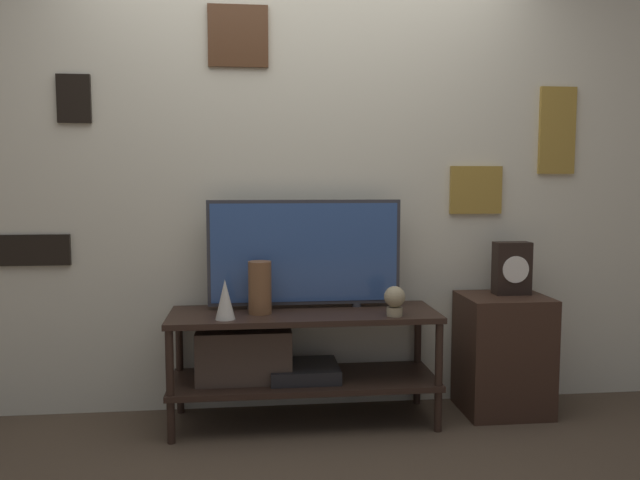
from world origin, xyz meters
name	(u,v)px	position (x,y,z in m)	size (l,w,h in m)	color
ground_plane	(309,443)	(0.00, 0.00, 0.00)	(12.00, 12.00, 0.00)	#4C3D2D
wall_back	(300,168)	(0.00, 0.56, 1.35)	(6.40, 0.08, 2.70)	beige
media_console	(280,353)	(-0.13, 0.27, 0.38)	(1.40, 0.47, 0.59)	black
television	(305,253)	(0.01, 0.38, 0.90)	(1.03, 0.05, 0.58)	#333338
vase_tall_ceramic	(260,287)	(-0.23, 0.26, 0.73)	(0.12, 0.12, 0.27)	brown
vase_slim_bronze	(225,299)	(-0.40, 0.14, 0.69)	(0.10, 0.10, 0.20)	beige
decorative_bust	(395,300)	(0.45, 0.12, 0.68)	(0.11, 0.11, 0.15)	tan
side_table	(503,354)	(1.11, 0.31, 0.33)	(0.46, 0.40, 0.65)	#382319
mantel_clock	(512,268)	(1.16, 0.35, 0.80)	(0.20, 0.11, 0.29)	black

